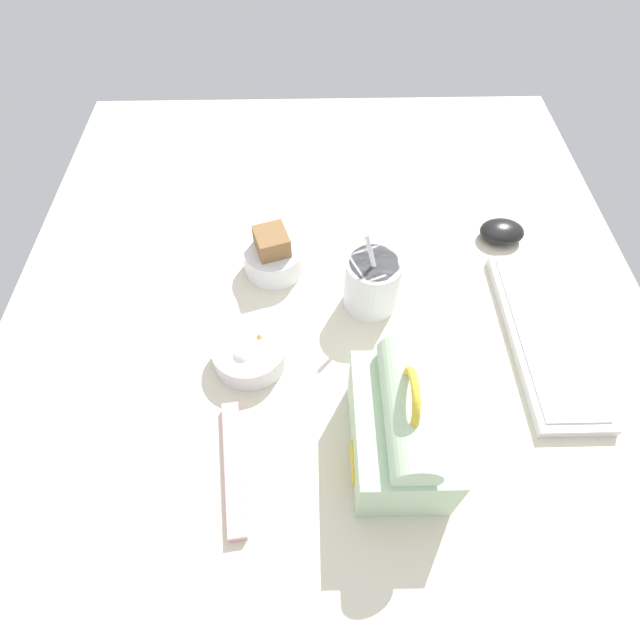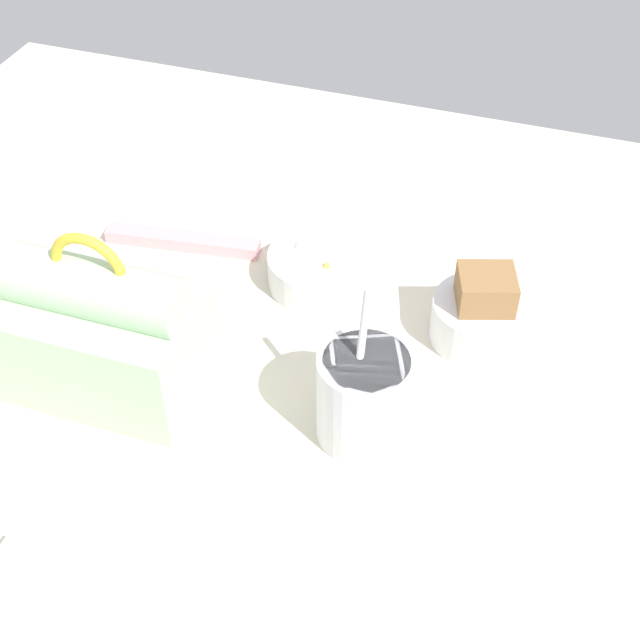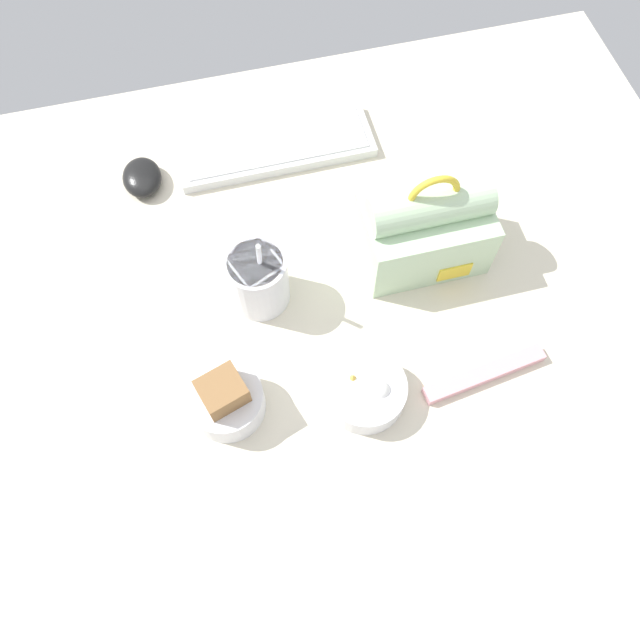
% 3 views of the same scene
% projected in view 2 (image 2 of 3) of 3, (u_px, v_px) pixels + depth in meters
% --- Properties ---
extents(desk_surface, '(1.40, 1.10, 0.02)m').
position_uv_depth(desk_surface, '(328.00, 374.00, 0.94)').
color(desk_surface, beige).
rests_on(desk_surface, ground).
extents(lunch_bag, '(0.19, 0.13, 0.19)m').
position_uv_depth(lunch_bag, '(104.00, 332.00, 0.87)').
color(lunch_bag, '#B7D6AD').
rests_on(lunch_bag, desk_surface).
extents(soup_cup, '(0.09, 0.09, 0.17)m').
position_uv_depth(soup_cup, '(365.00, 395.00, 0.83)').
color(soup_cup, silver).
rests_on(soup_cup, desk_surface).
extents(bento_bowl_sandwich, '(0.11, 0.11, 0.09)m').
position_uv_depth(bento_bowl_sandwich, '(482.00, 315.00, 0.94)').
color(bento_bowl_sandwich, silver).
rests_on(bento_bowl_sandwich, desk_surface).
extents(bento_bowl_snacks, '(0.12, 0.12, 0.05)m').
position_uv_depth(bento_bowl_snacks, '(319.00, 268.00, 1.01)').
color(bento_bowl_snacks, silver).
rests_on(bento_bowl_snacks, desk_surface).
extents(chopstick_case, '(0.19, 0.05, 0.02)m').
position_uv_depth(chopstick_case, '(183.00, 241.00, 1.07)').
color(chopstick_case, pink).
rests_on(chopstick_case, desk_surface).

